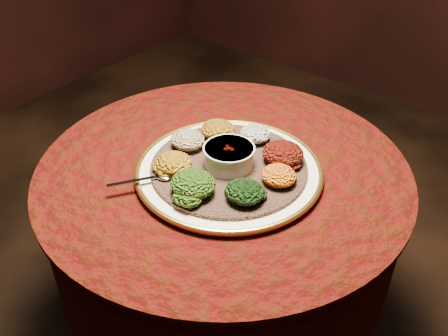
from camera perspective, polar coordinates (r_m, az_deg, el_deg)
The scene contains 13 objects.
table at distance 1.40m, azimuth -0.09°, elevation -5.74°, with size 0.96×0.96×0.73m.
platter at distance 1.25m, azimuth 0.56°, elevation -0.28°, with size 0.51×0.51×0.02m.
injera at distance 1.24m, azimuth 0.56°, elevation 0.12°, with size 0.39×0.39×0.01m, color brown.
stew_bowl at distance 1.22m, azimuth 0.57°, elevation 1.47°, with size 0.13×0.13×0.05m.
spoon at distance 1.20m, azimuth -7.45°, elevation -0.94°, with size 0.10×0.13×0.01m.
portion_ayib at distance 1.32m, azimuth 3.56°, elevation 3.94°, with size 0.08×0.08×0.04m, color silver.
portion_kitfo at distance 1.24m, azimuth 6.75°, elevation 1.66°, with size 0.10×0.10×0.05m, color black.
portion_tikil at distance 1.18m, azimuth 6.27°, elevation -0.85°, with size 0.08×0.08×0.04m, color #B86F0F.
portion_gomen at distance 1.12m, azimuth 2.37°, elevation -2.72°, with size 0.09×0.09×0.04m, color black.
portion_mixveg at distance 1.14m, azimuth -3.55°, elevation -1.81°, with size 0.11×0.10×0.05m, color #A6240A.
portion_kik at distance 1.21m, azimuth -5.74°, elevation 0.57°, with size 0.09×0.09×0.04m, color #B56B10.
portion_timatim at distance 1.30m, azimuth -4.16°, elevation 3.24°, with size 0.09×0.09×0.04m, color maroon.
portion_shiro at distance 1.33m, azimuth -0.68°, elevation 4.41°, with size 0.09×0.09×0.04m, color #8E5D11.
Camera 1 is at (0.65, -0.81, 1.49)m, focal length 40.00 mm.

